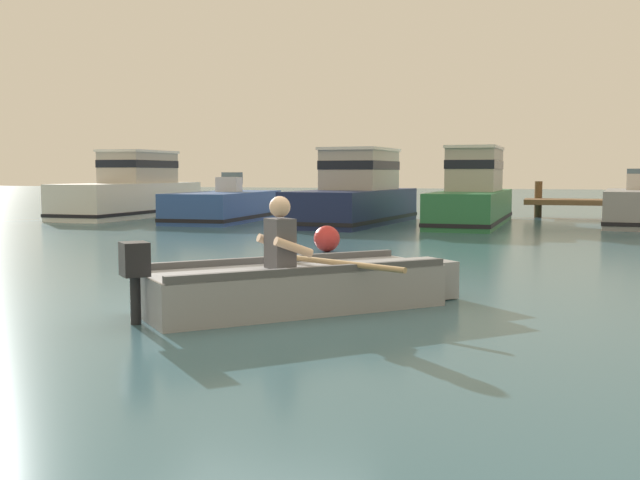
# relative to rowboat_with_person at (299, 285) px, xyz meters

# --- Properties ---
(ground_plane) EXTENTS (120.00, 120.00, 0.00)m
(ground_plane) POSITION_rel_rowboat_with_person_xyz_m (-0.71, 0.40, -0.25)
(ground_plane) COLOR #386070
(rowboat_with_person) EXTENTS (3.07, 3.05, 1.19)m
(rowboat_with_person) POSITION_rel_rowboat_with_person_xyz_m (0.00, 0.00, 0.00)
(rowboat_with_person) COLOR gray
(rowboat_with_person) RESTS_ON ground
(moored_boat_white) EXTENTS (1.95, 6.45, 2.16)m
(moored_boat_white) POSITION_rel_rowboat_with_person_xyz_m (-10.59, 14.15, 0.57)
(moored_boat_white) COLOR white
(moored_boat_white) RESTS_ON ground
(moored_boat_blue) EXTENTS (2.17, 5.04, 1.44)m
(moored_boat_blue) POSITION_rel_rowboat_with_person_xyz_m (-6.75, 12.93, 0.16)
(moored_boat_blue) COLOR #2D519E
(moored_boat_blue) RESTS_ON ground
(moored_boat_navy) EXTENTS (2.63, 5.92, 2.13)m
(moored_boat_navy) POSITION_rel_rowboat_with_person_xyz_m (-2.76, 13.00, 0.54)
(moored_boat_navy) COLOR #19234C
(moored_boat_navy) RESTS_ON ground
(moored_boat_green) EXTENTS (1.88, 6.28, 2.17)m
(moored_boat_green) POSITION_rel_rowboat_with_person_xyz_m (0.41, 13.78, 0.55)
(moored_boat_green) COLOR #287042
(moored_boat_green) RESTS_ON ground
(moored_boat_grey) EXTENTS (2.04, 4.68, 1.54)m
(moored_boat_grey) POSITION_rel_rowboat_with_person_xyz_m (4.70, 14.40, 0.21)
(moored_boat_grey) COLOR gray
(moored_boat_grey) RESTS_ON ground
(mooring_buoy) EXTENTS (0.47, 0.47, 0.47)m
(mooring_buoy) POSITION_rel_rowboat_with_person_xyz_m (-1.37, 5.55, -0.01)
(mooring_buoy) COLOR red
(mooring_buoy) RESTS_ON ground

